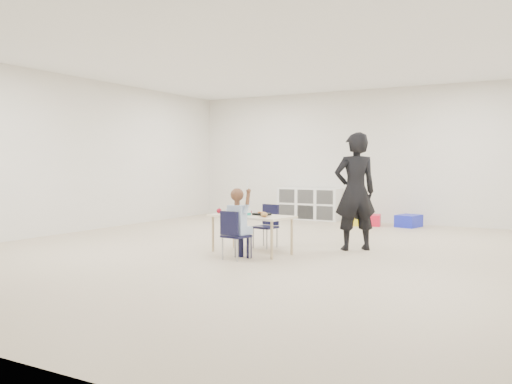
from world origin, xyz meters
The scene contains 16 objects.
room centered at (0.00, 0.00, 1.40)m, with size 9.00×9.02×2.80m.
table centered at (-0.07, -0.22, 0.27)m, with size 1.22×0.74×0.53m.
chair_near centered at (0.01, -0.74, 0.32)m, with size 0.31×0.29×0.63m, color black, non-canonical shape.
chair_far centered at (-0.14, 0.31, 0.32)m, with size 0.31×0.29×0.63m, color black, non-canonical shape.
child centered at (0.01, -0.74, 0.50)m, with size 0.42×0.42×1.00m, color #B7D1F8, non-canonical shape.
lunch_tray_near centered at (0.06, -0.16, 0.54)m, with size 0.22×0.16×0.03m, color black.
lunch_tray_far centered at (-0.43, -0.06, 0.54)m, with size 0.22×0.16×0.03m, color black.
milk_carton centered at (-0.07, -0.32, 0.58)m, with size 0.07×0.07×0.10m, color white.
bread_roll centered at (0.21, -0.36, 0.56)m, with size 0.09×0.09×0.07m, color #B37E49.
apple_near centered at (-0.14, -0.15, 0.56)m, with size 0.07×0.07×0.07m, color maroon.
apple_far centered at (-0.61, -0.21, 0.56)m, with size 0.07×0.07×0.07m, color maroon.
cubby_shelf centered at (-1.20, 4.28, 0.35)m, with size 1.40×0.40×0.70m, color white.
adult centered at (1.08, 0.74, 0.84)m, with size 0.61×0.40×1.68m, color black.
bin_red centered at (0.35, 3.86, 0.11)m, with size 0.35×0.45×0.22m, color red.
bin_yellow centered at (0.16, 3.77, 0.11)m, with size 0.35×0.45×0.22m, color yellow.
bin_blue centered at (1.06, 3.97, 0.12)m, with size 0.38×0.49×0.24m, color #1A24C5.
Camera 1 is at (3.65, -6.65, 1.24)m, focal length 38.00 mm.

